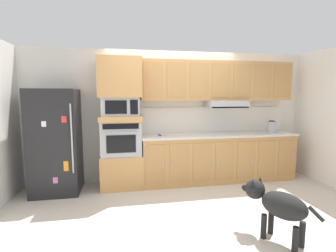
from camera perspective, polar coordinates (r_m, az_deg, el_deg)
name	(u,v)px	position (r m, az deg, el deg)	size (l,w,h in m)	color
ground_plane	(184,198)	(4.23, 3.73, -16.09)	(9.60, 9.60, 0.00)	beige
back_kitchen_wall	(171,116)	(4.99, 0.70, 2.34)	(6.20, 0.12, 2.50)	silver
refrigerator	(56,141)	(4.64, -24.19, -3.23)	(0.76, 0.73, 1.76)	black
oven_base_cabinet	(122,170)	(4.71, -10.45, -9.83)	(0.74, 0.62, 0.60)	tan
built_in_oven	(121,138)	(4.57, -10.62, -2.62)	(0.70, 0.62, 0.60)	#A8AAAF
appliance_mid_shelf	(121,118)	(4.53, -10.72, 1.75)	(0.74, 0.62, 0.10)	tan
microwave	(120,106)	(4.51, -10.78, 4.40)	(0.64, 0.54, 0.32)	#A8AAAF
appliance_upper_cabinet	(120,78)	(4.52, -10.93, 10.74)	(0.74, 0.62, 0.68)	tan
lower_cabinet_run	(218,158)	(5.02, 11.38, -7.14)	(2.97, 0.63, 0.88)	tan
countertop_slab	(219,135)	(4.93, 11.50, -1.95)	(3.01, 0.64, 0.04)	beige
backsplash_panel	(214,119)	(5.16, 10.38, 1.50)	(3.01, 0.02, 0.50)	white
upper_cabinet_with_hood	(218,82)	(4.99, 11.35, 9.70)	(2.97, 0.48, 0.88)	tan
screwdriver	(160,135)	(4.58, -1.77, -2.07)	(0.16, 0.15, 0.03)	blue
electric_kettle	(272,127)	(5.37, 22.53, -0.17)	(0.17, 0.17, 0.24)	#A8AAAF
dog	(277,203)	(3.23, 23.49, -15.85)	(0.55, 0.87, 0.66)	black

